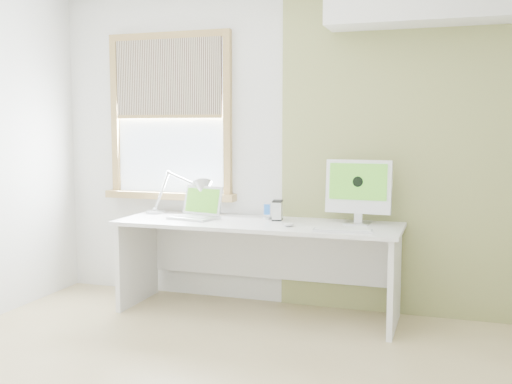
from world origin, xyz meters
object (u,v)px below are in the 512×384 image
at_px(desk, 260,245).
at_px(imac, 358,188).
at_px(desk_lamp, 194,192).
at_px(external_drive, 278,210).
at_px(laptop, 197,210).

relative_size(desk, imac, 4.42).
xyz_separation_m(desk_lamp, external_drive, (0.73, -0.03, -0.12)).
xyz_separation_m(laptop, external_drive, (0.65, 0.09, 0.02)).
bearing_deg(imac, desk_lamp, 179.38).
relative_size(desk_lamp, laptop, 1.58).
bearing_deg(desk, laptop, -178.65).
bearing_deg(desk, desk_lamp, 169.70).
relative_size(desk, desk_lamp, 3.37).
height_order(laptop, imac, imac).
bearing_deg(imac, laptop, -175.14).
relative_size(desk, laptop, 5.31).
xyz_separation_m(external_drive, imac, (0.63, 0.02, 0.19)).
xyz_separation_m(desk, desk_lamp, (-0.61, 0.11, 0.39)).
bearing_deg(external_drive, desk, -146.88).
height_order(desk, imac, imac).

